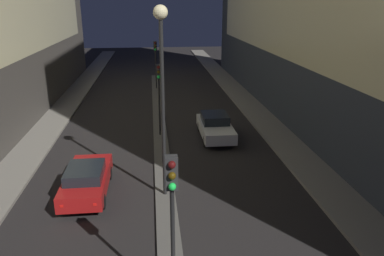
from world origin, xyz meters
TOP-DOWN VIEW (x-y plane):
  - median_strip at (0.00, 19.27)m, footprint 0.88×36.54m
  - traffic_light_near at (0.00, 2.85)m, footprint 0.32×0.42m
  - traffic_light_mid at (0.00, 17.14)m, footprint 0.32×0.42m
  - traffic_light_far at (0.00, 30.74)m, footprint 0.32×0.42m
  - street_lamp at (0.00, 9.28)m, footprint 0.57×0.57m
  - car_left_lane at (-3.47, 9.81)m, footprint 1.83×4.50m
  - car_right_lane at (3.47, 16.44)m, footprint 1.88×4.48m

SIDE VIEW (x-z plane):
  - median_strip at x=0.00m, z-range 0.00..0.10m
  - car_left_lane at x=-3.47m, z-range 0.03..1.47m
  - car_right_lane at x=3.47m, z-range 0.01..1.53m
  - traffic_light_near at x=0.00m, z-range 1.17..5.72m
  - traffic_light_mid at x=0.00m, z-range 1.17..5.72m
  - traffic_light_far at x=0.00m, z-range 1.17..5.72m
  - street_lamp at x=0.00m, z-range 1.83..9.91m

